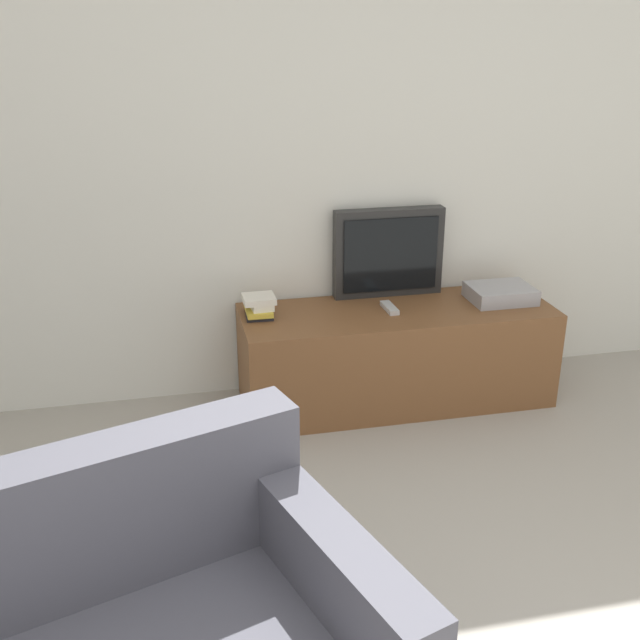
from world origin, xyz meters
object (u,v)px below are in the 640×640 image
Objects in this scene: tv_stand at (396,355)px; television at (388,253)px; remote_on_stand at (390,308)px; book_stack at (259,306)px; set_top_box at (500,293)px.

television reaches higher than tv_stand.
television reaches higher than remote_on_stand.
television is at bearing 86.54° from tv_stand.
television is 2.81× the size of book_stack.
television is 1.79× the size of set_top_box.
book_stack reaches higher than tv_stand.
tv_stand is at bearing -178.83° from set_top_box.
television is at bearing 75.99° from remote_on_stand.
book_stack is (-0.70, 0.06, 0.31)m from tv_stand.
remote_on_stand is 0.51× the size of set_top_box.
tv_stand is 9.61× the size of remote_on_stand.
set_top_box is at bearing 1.17° from tv_stand.
remote_on_stand is (0.66, -0.06, -0.04)m from book_stack.
tv_stand is 4.90× the size of set_top_box.
set_top_box is (0.57, 0.01, 0.30)m from tv_stand.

